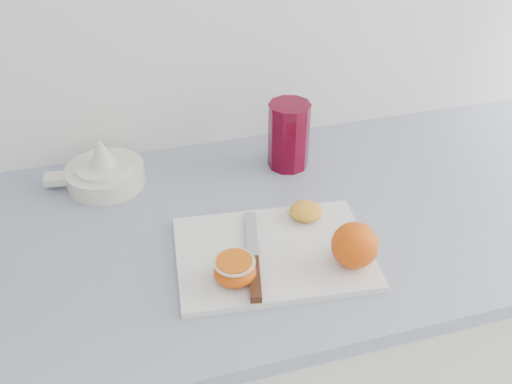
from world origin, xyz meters
TOP-DOWN VIEW (x-y plane):
  - counter at (0.21, 1.70)m, footprint 2.58×0.64m
  - cutting_board at (0.23, 1.59)m, footprint 0.35×0.27m
  - whole_orange at (0.34, 1.53)m, footprint 0.08×0.08m
  - half_orange at (0.15, 1.54)m, footprint 0.07×0.07m
  - squeezed_shell at (0.31, 1.67)m, footprint 0.06×0.06m
  - paring_knife at (0.18, 1.55)m, footprint 0.07×0.22m
  - citrus_juicer at (-0.04, 1.90)m, footprint 0.20×0.16m
  - red_tumbler at (0.34, 1.86)m, footprint 0.09×0.09m

SIDE VIEW (x-z plane):
  - counter at x=0.21m, z-range 0.00..0.89m
  - cutting_board at x=0.23m, z-range 0.89..0.90m
  - paring_knife at x=0.18m, z-range 0.90..0.92m
  - squeezed_shell at x=0.31m, z-range 0.90..0.93m
  - citrus_juicer at x=-0.04m, z-range 0.87..0.97m
  - half_orange at x=0.15m, z-range 0.90..0.94m
  - whole_orange at x=0.34m, z-range 0.90..0.98m
  - red_tumbler at x=0.34m, z-range 0.88..1.03m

